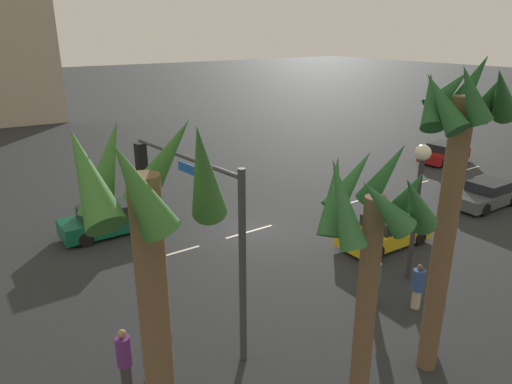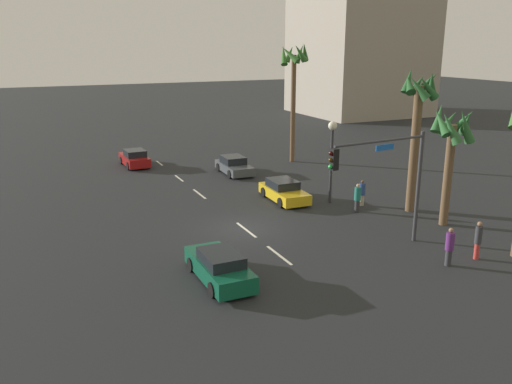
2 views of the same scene
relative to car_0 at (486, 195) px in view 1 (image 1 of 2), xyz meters
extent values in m
plane|color=#232628|center=(12.00, -4.38, -0.61)|extent=(220.00, 220.00, 0.00)
cube|color=silver|center=(-6.00, -4.38, -0.61)|extent=(1.88, 0.14, 0.01)
cube|color=silver|center=(-0.24, -4.38, -0.61)|extent=(2.05, 0.14, 0.01)
cube|color=silver|center=(4.45, -4.38, -0.61)|extent=(2.51, 0.14, 0.01)
cube|color=silver|center=(12.32, -4.38, -0.61)|extent=(2.59, 0.14, 0.01)
cube|color=silver|center=(16.26, -4.38, -0.61)|extent=(2.56, 0.14, 0.01)
cube|color=#474C51|center=(0.06, 0.00, -0.14)|extent=(4.20, 1.90, 0.62)
cube|color=black|center=(-0.19, 0.00, 0.44)|extent=(2.03, 1.63, 0.55)
cylinder|color=black|center=(1.37, 0.81, -0.29)|extent=(0.65, 0.24, 0.64)
cylinder|color=black|center=(1.33, -0.88, -0.29)|extent=(0.65, 0.24, 0.64)
cylinder|color=black|center=(-1.24, -0.81, -0.29)|extent=(0.65, 0.24, 0.64)
cube|color=maroon|center=(-5.87, -6.49, -0.10)|extent=(3.98, 1.88, 0.71)
cube|color=black|center=(-5.63, -6.48, 0.52)|extent=(1.93, 1.60, 0.52)
cylinder|color=black|center=(-7.06, -7.35, -0.29)|extent=(0.65, 0.24, 0.64)
cylinder|color=black|center=(-7.11, -5.70, -0.29)|extent=(0.65, 0.24, 0.64)
cylinder|color=black|center=(-4.62, -7.27, -0.29)|extent=(0.65, 0.24, 0.64)
cylinder|color=black|center=(-4.68, -5.62, -0.29)|extent=(0.65, 0.24, 0.64)
cube|color=#0F5138|center=(17.62, -7.98, -0.09)|extent=(4.43, 1.70, 0.74)
cube|color=black|center=(17.89, -7.98, 0.52)|extent=(2.13, 1.50, 0.48)
cylinder|color=black|center=(16.25, -8.78, -0.29)|extent=(0.64, 0.22, 0.64)
cylinder|color=black|center=(16.25, -7.18, -0.29)|extent=(0.64, 0.22, 0.64)
cylinder|color=black|center=(19.00, -8.78, -0.29)|extent=(0.64, 0.22, 0.64)
cylinder|color=black|center=(19.00, -7.18, -0.29)|extent=(0.64, 0.22, 0.64)
cube|color=gold|center=(8.22, 0.11, -0.13)|extent=(4.30, 1.96, 0.65)
cube|color=black|center=(7.96, 0.12, 0.45)|extent=(2.09, 1.66, 0.53)
cylinder|color=black|center=(9.56, 0.91, -0.29)|extent=(0.65, 0.24, 0.64)
cylinder|color=black|center=(9.50, -0.79, -0.29)|extent=(0.65, 0.24, 0.64)
cylinder|color=black|center=(6.94, 1.00, -0.29)|extent=(0.65, 0.24, 0.64)
cylinder|color=black|center=(6.87, -0.69, -0.29)|extent=(0.65, 0.24, 0.64)
cylinder|color=#38383D|center=(17.42, 2.84, 2.24)|extent=(0.20, 0.20, 5.70)
cylinder|color=#38383D|center=(17.67, 0.13, 4.84)|extent=(0.64, 5.43, 0.12)
cube|color=black|center=(17.93, -2.59, 4.26)|extent=(0.35, 0.35, 0.95)
sphere|color=#360503|center=(17.95, -2.77, 4.56)|extent=(0.20, 0.20, 0.20)
sphere|color=#392605|center=(17.95, -2.77, 4.26)|extent=(0.20, 0.20, 0.20)
sphere|color=green|center=(17.95, -2.77, 3.96)|extent=(0.20, 0.20, 0.20)
cube|color=#1959B2|center=(17.65, 0.40, 4.52)|extent=(0.14, 1.10, 0.28)
cylinder|color=#2D2D33|center=(9.75, 2.60, 1.71)|extent=(0.18, 0.18, 4.64)
sphere|color=#F2EACC|center=(9.75, 2.60, 4.31)|extent=(0.56, 0.56, 0.56)
cylinder|color=#333338|center=(12.17, 2.99, -0.25)|extent=(0.30, 0.30, 0.73)
cylinder|color=#1E7266|center=(12.17, 2.99, 0.52)|extent=(0.41, 0.41, 0.80)
sphere|color=tan|center=(12.17, 2.99, 1.03)|extent=(0.22, 0.22, 0.22)
sphere|color=#8C664C|center=(20.55, 3.86, 1.13)|extent=(0.23, 0.23, 0.23)
cylinder|color=#333338|center=(20.58, 2.08, -0.23)|extent=(0.41, 0.41, 0.77)
cylinder|color=#59266B|center=(20.58, 2.08, 0.57)|extent=(0.54, 0.54, 0.84)
sphere|color=#8C664C|center=(20.58, 2.08, 1.10)|extent=(0.23, 0.23, 0.23)
cylinder|color=#B2A58C|center=(11.19, 4.02, -0.27)|extent=(0.42, 0.42, 0.69)
cylinder|color=#2D478C|center=(11.19, 4.02, 0.45)|extent=(0.57, 0.57, 0.75)
sphere|color=brown|center=(11.19, 4.02, 0.92)|extent=(0.20, 0.20, 0.20)
cylinder|color=brown|center=(16.14, 6.03, 2.20)|extent=(0.47, 0.47, 5.64)
cone|color=#2D6633|center=(17.06, 5.99, 5.07)|extent=(0.61, 1.31, 1.91)
cone|color=#2D6633|center=(16.52, 6.57, 5.08)|extent=(1.39, 1.22, 1.36)
cone|color=#2D6633|center=(15.93, 6.86, 5.11)|extent=(1.66, 0.92, 1.64)
cone|color=#2D6633|center=(15.44, 6.31, 5.01)|extent=(1.01, 1.44, 1.55)
cone|color=#2D6633|center=(15.45, 5.64, 5.32)|extent=(1.10, 1.36, 1.67)
cone|color=#2D6633|center=(16.09, 5.25, 5.18)|extent=(1.50, 0.66, 1.54)
cone|color=#2D6633|center=(16.69, 5.34, 4.96)|extent=(1.39, 1.27, 1.81)
cylinder|color=brown|center=(13.35, 6.01, 3.14)|extent=(0.52, 0.52, 7.51)
cone|color=#235628|center=(14.10, 5.94, 6.82)|extent=(0.70, 1.48, 1.50)
cone|color=#235628|center=(13.83, 6.44, 7.01)|extent=(1.10, 1.13, 1.41)
cone|color=#235628|center=(13.17, 6.75, 7.03)|extent=(1.56, 0.89, 1.45)
cone|color=#235628|center=(12.81, 6.29, 6.86)|extent=(1.01, 1.25, 1.32)
cone|color=#235628|center=(12.70, 5.73, 7.13)|extent=(0.95, 1.20, 1.52)
cone|color=#235628|center=(13.12, 5.44, 6.97)|extent=(1.40, 0.99, 1.25)
cone|color=#235628|center=(13.88, 5.50, 6.80)|extent=(1.36, 1.38, 1.49)
cylinder|color=brown|center=(21.10, 5.88, 2.87)|extent=(0.50, 0.50, 6.96)
cone|color=#38702D|center=(21.87, 5.92, 6.48)|extent=(0.63, 1.50, 1.49)
cone|color=#38702D|center=(21.40, 6.49, 6.37)|extent=(1.18, 0.96, 1.46)
cone|color=#38702D|center=(20.39, 6.42, 6.39)|extent=(1.27, 1.44, 1.82)
cone|color=#38702D|center=(20.51, 5.27, 6.31)|extent=(1.41, 1.38, 1.72)
cone|color=#38702D|center=(21.40, 5.20, 6.32)|extent=(1.24, 0.96, 1.60)
camera|label=1|loc=(23.40, 12.05, 8.33)|focal=32.48mm
camera|label=2|loc=(37.20, -15.27, 9.21)|focal=37.05mm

